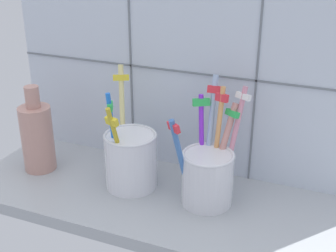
# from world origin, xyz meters

# --- Properties ---
(counter_slab) EXTENTS (0.64, 0.22, 0.02)m
(counter_slab) POSITION_xyz_m (0.00, 0.00, 0.01)
(counter_slab) COLOR #9EA3A8
(counter_slab) RESTS_ON ground
(tile_wall_back) EXTENTS (0.64, 0.02, 0.45)m
(tile_wall_back) POSITION_xyz_m (0.00, 0.12, 0.22)
(tile_wall_back) COLOR silver
(tile_wall_back) RESTS_ON ground
(toothbrush_cup_left) EXTENTS (0.09, 0.11, 0.18)m
(toothbrush_cup_left) POSITION_xyz_m (-0.06, 0.02, 0.07)
(toothbrush_cup_left) COLOR white
(toothbrush_cup_left) RESTS_ON counter_slab
(toothbrush_cup_right) EXTENTS (0.10, 0.11, 0.18)m
(toothbrush_cup_right) POSITION_xyz_m (0.06, 0.02, 0.07)
(toothbrush_cup_right) COLOR silver
(toothbrush_cup_right) RESTS_ON counter_slab
(ceramic_vase) EXTENTS (0.05, 0.05, 0.15)m
(ceramic_vase) POSITION_xyz_m (-0.24, 0.01, 0.08)
(ceramic_vase) COLOR tan
(ceramic_vase) RESTS_ON counter_slab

